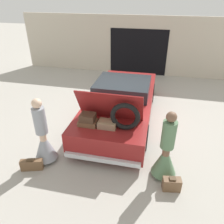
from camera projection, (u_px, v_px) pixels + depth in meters
ground_plane at (121, 118)px, 7.46m from camera, size 40.00×40.00×0.00m
garage_wall_back at (139, 46)px, 10.72m from camera, size 12.00×0.14×2.80m
car at (121, 103)px, 7.17m from camera, size 2.02×4.94×1.72m
person_left at (44, 140)px, 5.33m from camera, size 0.56×0.56×1.75m
person_right at (166, 155)px, 4.89m from camera, size 0.58×0.58×1.71m
suitcase_beside_left_person at (32, 165)px, 5.27m from camera, size 0.54×0.29×0.31m
suitcase_beside_right_person at (172, 184)px, 4.73m from camera, size 0.41×0.25×0.34m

